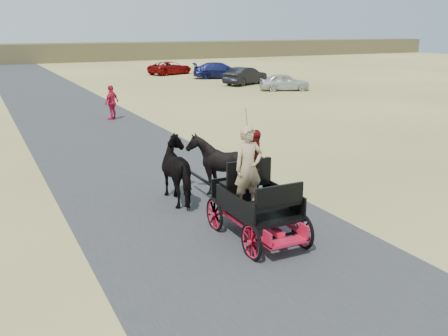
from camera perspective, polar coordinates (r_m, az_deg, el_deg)
name	(u,v)px	position (r m, az deg, el deg)	size (l,w,h in m)	color
ground	(221,233)	(11.37, -0.34, -7.48)	(140.00, 140.00, 0.00)	tan
road	(221,233)	(11.37, -0.34, -7.46)	(6.00, 140.00, 0.01)	#38383A
ridge_far	(8,54)	(71.59, -23.46, 11.90)	(140.00, 6.00, 2.40)	brown
carriage	(257,222)	(11.04, 3.75, -6.23)	(1.30, 2.40, 0.72)	black
horse_left	(182,170)	(13.21, -4.86, -0.28)	(0.91, 2.01, 1.70)	black
horse_right	(219,165)	(13.64, -0.57, 0.29)	(1.37, 1.54, 1.70)	black
driver_man	(248,168)	(10.58, 2.80, 0.01)	(0.66, 0.43, 1.80)	tan
passenger_woman	(256,164)	(11.31, 3.63, 0.45)	(0.77, 0.60, 1.58)	#660C0F
pedestrian	(112,102)	(25.77, -12.70, 7.32)	(1.01, 0.42, 1.73)	red
car_a	(284,82)	(37.32, 6.92, 9.73)	(1.46, 3.64, 1.24)	silver
car_b	(245,76)	(40.98, 2.47, 10.47)	(1.48, 4.24, 1.40)	black
car_c	(220,70)	(46.03, -0.45, 11.09)	(2.01, 4.93, 1.43)	navy
car_d	(170,68)	(50.25, -6.16, 11.31)	(2.10, 4.56, 1.27)	maroon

